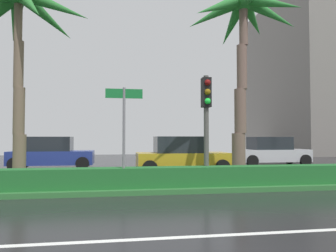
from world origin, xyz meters
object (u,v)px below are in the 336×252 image
palm_tree_centre_left (243,26)px  car_in_traffic_second (182,155)px  street_name_sign (124,123)px  palm_tree_mid_left (18,18)px  car_in_traffic_third (271,152)px  traffic_signal_median_right (206,109)px  car_in_traffic_leading (51,153)px

palm_tree_centre_left → car_in_traffic_second: (-1.69, 3.44, -5.10)m
street_name_sign → car_in_traffic_second: street_name_sign is taller
palm_tree_mid_left → car_in_traffic_third: palm_tree_mid_left is taller
traffic_signal_median_right → car_in_traffic_third: traffic_signal_median_right is taller
traffic_signal_median_right → car_in_traffic_third: (6.45, 8.33, -1.75)m
traffic_signal_median_right → palm_tree_centre_left: bearing=37.5°
car_in_traffic_leading → car_in_traffic_second: same height
car_in_traffic_third → palm_tree_mid_left: bearing=-152.5°
traffic_signal_median_right → car_in_traffic_second: traffic_signal_median_right is taller
palm_tree_centre_left → street_name_sign: bearing=-157.7°
palm_tree_centre_left → traffic_signal_median_right: (-1.89, -1.45, -3.35)m
traffic_signal_median_right → car_in_traffic_leading: size_ratio=0.82×
palm_tree_mid_left → car_in_traffic_second: bearing=26.4°
car_in_traffic_leading → car_in_traffic_second: (6.45, -3.14, 0.00)m
traffic_signal_median_right → car_in_traffic_second: bearing=87.7°
palm_tree_centre_left → street_name_sign: 6.25m
street_name_sign → car_in_traffic_leading: bearing=113.1°
palm_tree_centre_left → car_in_traffic_leading: size_ratio=1.69×
street_name_sign → palm_tree_mid_left: bearing=149.7°
palm_tree_mid_left → car_in_traffic_leading: palm_tree_mid_left is taller
palm_tree_mid_left → car_in_traffic_third: size_ratio=1.64×
palm_tree_centre_left → traffic_signal_median_right: bearing=-142.5°
palm_tree_mid_left → car_in_traffic_third: bearing=27.5°
palm_tree_centre_left → street_name_sign: palm_tree_centre_left is taller
street_name_sign → car_in_traffic_third: (9.11, 8.74, -1.25)m
palm_tree_mid_left → car_in_traffic_leading: bearing=89.9°
palm_tree_mid_left → traffic_signal_median_right: palm_tree_mid_left is taller
traffic_signal_median_right → car_in_traffic_leading: (-6.25, 8.03, -1.75)m
traffic_signal_median_right → car_in_traffic_third: size_ratio=0.82×
palm_tree_mid_left → street_name_sign: (3.61, -2.11, -3.75)m
traffic_signal_median_right → car_in_traffic_third: 10.68m
palm_tree_mid_left → car_in_traffic_third: (12.71, 6.63, -5.00)m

